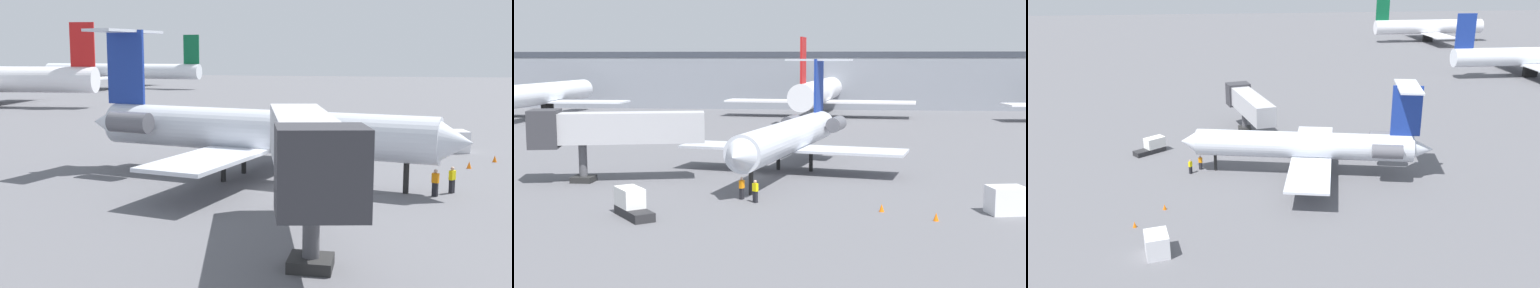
# 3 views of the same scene
# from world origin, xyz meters

# --- Properties ---
(ground_plane) EXTENTS (400.00, 400.00, 0.10)m
(ground_plane) POSITION_xyz_m (0.00, 0.00, -0.05)
(ground_plane) COLOR #5B5B60
(regional_jet) EXTENTS (21.48, 28.18, 10.44)m
(regional_jet) POSITION_xyz_m (2.47, 1.78, 3.49)
(regional_jet) COLOR silver
(regional_jet) RESTS_ON ground_plane
(jet_bridge) EXTENTS (14.86, 6.05, 6.23)m
(jet_bridge) POSITION_xyz_m (-12.92, -4.20, 4.53)
(jet_bridge) COLOR #ADADB2
(jet_bridge) RESTS_ON ground_plane
(ground_crew_marshaller) EXTENTS (0.41, 0.47, 1.69)m
(ground_crew_marshaller) POSITION_xyz_m (-0.43, -10.55, 0.86)
(ground_crew_marshaller) COLOR black
(ground_crew_marshaller) RESTS_ON ground_plane
(ground_crew_loader) EXTENTS (0.47, 0.45, 1.69)m
(ground_crew_loader) POSITION_xyz_m (0.71, -11.65, 0.86)
(ground_crew_loader) COLOR black
(ground_crew_loader) RESTS_ON ground_plane
(cargo_container_uld) EXTENTS (2.72, 2.32, 1.89)m
(cargo_container_uld) POSITION_xyz_m (18.13, -13.62, 0.95)
(cargo_container_uld) COLOR silver
(cargo_container_uld) RESTS_ON ground_plane
(traffic_cone_near) EXTENTS (0.36, 0.36, 0.55)m
(traffic_cone_near) POSITION_xyz_m (9.75, -13.78, 0.28)
(traffic_cone_near) COLOR orange
(traffic_cone_near) RESTS_ON ground_plane
(traffic_cone_mid) EXTENTS (0.36, 0.36, 0.55)m
(traffic_cone_mid) POSITION_xyz_m (13.10, -16.15, 0.28)
(traffic_cone_mid) COLOR orange
(traffic_cone_mid) RESTS_ON ground_plane
(parked_airliner_east_end) EXTENTS (36.28, 42.83, 13.11)m
(parked_airliner_east_end) POSITION_xyz_m (107.21, 58.12, 4.15)
(parked_airliner_east_end) COLOR silver
(parked_airliner_east_end) RESTS_ON ground_plane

